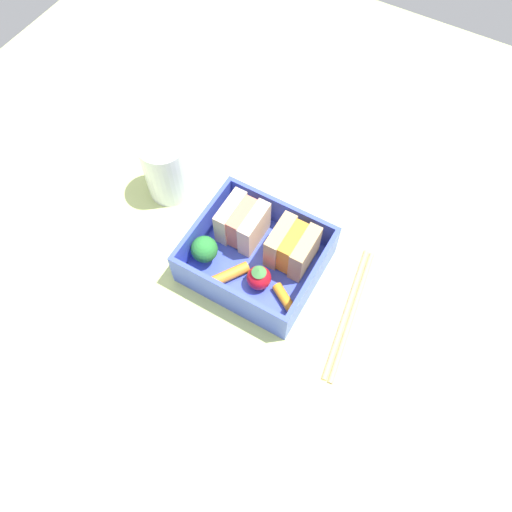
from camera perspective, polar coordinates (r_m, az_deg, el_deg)
ground_plane at (r=67.25cm, az=0.00°, el=-1.52°), size 120.00×120.00×2.00cm
bento_tray at (r=65.83cm, az=0.00°, el=-0.88°), size 16.48×14.45×1.20cm
bento_rim at (r=63.20cm, az=0.00°, el=0.39°), size 16.48×14.45×4.78cm
sandwich_left at (r=65.14cm, az=-1.55°, el=3.83°), size 5.31×5.69×5.45cm
sandwich_center_left at (r=63.39cm, az=4.16°, el=1.04°), size 5.31×5.69×5.45cm
broccoli_floret at (r=63.64cm, az=-5.92°, el=0.74°), size 3.47×3.47×4.31cm
carrot_stick_left at (r=63.73cm, az=-2.92°, el=-2.06°), size 3.87×4.87×1.45cm
strawberry_far_left at (r=62.36cm, az=0.34°, el=-2.47°), size 3.12×3.12×3.72cm
carrot_stick_far_left at (r=62.41cm, az=3.25°, el=-4.81°), size 4.00×3.11×1.28cm
chopstick_pair at (r=64.37cm, az=10.74°, el=-6.15°), size 4.19×18.69×0.70cm
drinking_glass at (r=70.44cm, az=-10.20°, el=9.83°), size 6.29×6.29×9.37cm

